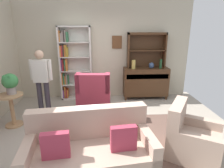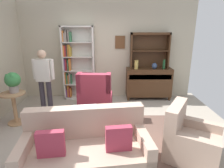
% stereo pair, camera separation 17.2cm
% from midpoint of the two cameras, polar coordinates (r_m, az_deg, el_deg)
% --- Properties ---
extents(ground_plane, '(5.40, 4.60, 0.02)m').
position_cam_midpoint_polar(ground_plane, '(4.04, -0.17, -14.01)').
color(ground_plane, '#9E9384').
extents(wall_back, '(5.00, 0.09, 2.80)m').
position_cam_midpoint_polar(wall_back, '(5.64, -0.40, 10.11)').
color(wall_back, '#BCB299').
rests_on(wall_back, ground_plane).
extents(area_rug, '(2.59, 1.97, 0.01)m').
position_cam_midpoint_polar(area_rug, '(3.78, 3.03, -16.11)').
color(area_rug, brown).
rests_on(area_rug, ground_plane).
extents(bookshelf, '(0.90, 0.30, 2.10)m').
position_cam_midpoint_polar(bookshelf, '(5.58, -9.88, 6.19)').
color(bookshelf, silver).
rests_on(bookshelf, ground_plane).
extents(sideboard, '(1.30, 0.45, 0.92)m').
position_cam_midpoint_polar(sideboard, '(5.68, 11.80, 0.60)').
color(sideboard, '#422816').
rests_on(sideboard, ground_plane).
extents(sideboard_hutch, '(1.10, 0.26, 1.00)m').
position_cam_midpoint_polar(sideboard_hutch, '(5.60, 12.21, 11.30)').
color(sideboard_hutch, '#422816').
rests_on(sideboard_hutch, sideboard).
extents(vase_tall, '(0.11, 0.11, 0.25)m').
position_cam_midpoint_polar(vase_tall, '(5.41, 8.26, 5.80)').
color(vase_tall, tan).
rests_on(vase_tall, sideboard).
extents(vase_round, '(0.15, 0.15, 0.17)m').
position_cam_midpoint_polar(vase_round, '(5.54, 13.57, 5.34)').
color(vase_round, '#33476B').
rests_on(vase_round, sideboard).
extents(bottle_wine, '(0.07, 0.07, 0.27)m').
position_cam_midpoint_polar(bottle_wine, '(5.58, 16.26, 5.74)').
color(bottle_wine, '#194223').
rests_on(bottle_wine, sideboard).
extents(couch_floral, '(1.89, 1.06, 0.90)m').
position_cam_midpoint_polar(couch_floral, '(2.95, -6.01, -19.58)').
color(couch_floral, tan).
rests_on(couch_floral, ground_plane).
extents(armchair_floral, '(1.06, 1.05, 0.88)m').
position_cam_midpoint_polar(armchair_floral, '(3.46, 23.84, -15.50)').
color(armchair_floral, tan).
rests_on(armchair_floral, ground_plane).
extents(wingback_chair, '(0.83, 0.85, 1.05)m').
position_cam_midpoint_polar(wingback_chair, '(4.67, -3.98, -4.29)').
color(wingback_chair, '#A33347').
rests_on(wingback_chair, ground_plane).
extents(plant_stand, '(0.52, 0.52, 0.71)m').
position_cam_midpoint_polar(plant_stand, '(4.61, -26.48, -5.68)').
color(plant_stand, '#A87F56').
rests_on(plant_stand, ground_plane).
extents(potted_plant_large, '(0.32, 0.32, 0.44)m').
position_cam_midpoint_polar(potted_plant_large, '(4.48, -26.84, 0.81)').
color(potted_plant_large, gray).
rests_on(potted_plant_large, plant_stand).
extents(person_reading, '(0.52, 0.22, 1.56)m').
position_cam_midpoint_polar(person_reading, '(4.78, -18.85, 1.93)').
color(person_reading, '#38333D').
rests_on(person_reading, ground_plane).
extents(coffee_table, '(0.80, 0.50, 0.42)m').
position_cam_midpoint_polar(coffee_table, '(3.77, -4.36, -10.16)').
color(coffee_table, '#422816').
rests_on(coffee_table, ground_plane).
extents(book_stack, '(0.20, 0.16, 0.10)m').
position_cam_midpoint_polar(book_stack, '(3.78, -5.40, -8.16)').
color(book_stack, '#CC7233').
rests_on(book_stack, coffee_table).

